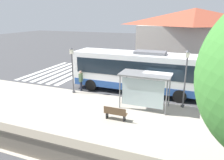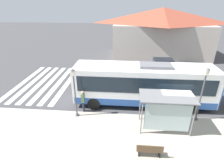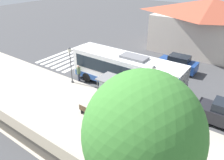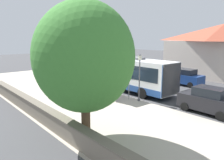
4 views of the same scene
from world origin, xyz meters
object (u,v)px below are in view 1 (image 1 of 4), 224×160
object	(u,v)px
bench	(115,113)
parked_car_far_lane	(180,67)
street_lamp_near	(72,66)
street_lamp_far	(186,74)
bus	(139,71)
bus_shelter	(145,80)
pedestrian	(81,79)

from	to	relation	value
bench	parked_car_far_lane	world-z (taller)	parked_car_far_lane
street_lamp_near	street_lamp_far	xyz separation A→B (m)	(0.21, -8.74, 0.15)
street_lamp_far	bench	bearing A→B (deg)	133.83
bus	parked_car_far_lane	bearing A→B (deg)	-21.90
street_lamp_far	street_lamp_near	bearing A→B (deg)	91.40
street_lamp_near	street_lamp_far	distance (m)	8.75
bench	street_lamp_near	xyz separation A→B (m)	(3.37, 5.00, 1.80)
street_lamp_near	bus_shelter	bearing A→B (deg)	-98.89
bus	bus_shelter	size ratio (longest dim) A/B	3.22
bus	street_lamp_far	world-z (taller)	street_lamp_far
bus_shelter	pedestrian	size ratio (longest dim) A/B	1.94
bus_shelter	pedestrian	world-z (taller)	bus_shelter
bus	street_lamp_far	bearing A→B (deg)	-118.80
bus_shelter	street_lamp_near	distance (m)	6.30
bus	parked_car_far_lane	distance (m)	7.28
bus_shelter	parked_car_far_lane	xyz separation A→B (m)	(9.94, -1.49, -1.16)
bus	parked_car_far_lane	xyz separation A→B (m)	(6.70, -2.69, -0.91)
bus_shelter	street_lamp_far	world-z (taller)	street_lamp_far
bench	bus	bearing A→B (deg)	-0.12
bus_shelter	bench	world-z (taller)	bus_shelter
bus_shelter	street_lamp_far	bearing A→B (deg)	-64.82
bus	bench	size ratio (longest dim) A/B	7.75
pedestrian	bench	world-z (taller)	pedestrian
bus	street_lamp_near	distance (m)	5.52
bus	street_lamp_near	xyz separation A→B (m)	(-2.26, 5.02, 0.45)
bus	street_lamp_far	xyz separation A→B (m)	(-2.05, -3.73, 0.60)
pedestrian	bench	bearing A→B (deg)	-130.87
street_lamp_far	parked_car_far_lane	xyz separation A→B (m)	(8.75, 1.03, -1.51)
pedestrian	street_lamp_far	size ratio (longest dim) A/B	0.44
bus_shelter	bench	xyz separation A→B (m)	(-2.40, 1.21, -1.61)
street_lamp_far	parked_car_far_lane	bearing A→B (deg)	6.72
pedestrian	street_lamp_far	xyz separation A→B (m)	(-0.43, -8.38, 1.37)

